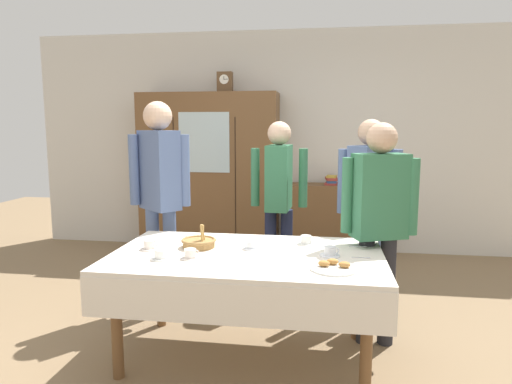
{
  "coord_description": "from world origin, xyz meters",
  "views": [
    {
      "loc": [
        0.49,
        -3.09,
        1.56
      ],
      "look_at": [
        0.0,
        0.2,
        1.07
      ],
      "focal_mm": 32.17,
      "sensor_mm": 36.0,
      "label": 1
    }
  ],
  "objects_px": {
    "tea_cup_far_left": "(252,245)",
    "bread_basket": "(199,242)",
    "dining_table": "(246,268)",
    "mantel_clock": "(225,82)",
    "person_by_cabinet": "(379,213)",
    "tea_cup_near_right": "(161,255)",
    "spoon_far_right": "(364,258)",
    "wall_cabinet": "(209,173)",
    "tea_cup_mid_right": "(306,241)",
    "spoon_near_right": "(184,236)",
    "tea_cup_back_edge": "(190,254)",
    "person_beside_shelf": "(369,196)",
    "tea_cup_near_left": "(149,245)",
    "person_behind_table_left": "(160,184)",
    "spoon_back_edge": "(361,247)",
    "person_behind_table_right": "(279,190)",
    "tea_cup_front_edge": "(330,252)",
    "pastry_plate": "(334,267)",
    "bookshelf_low": "(330,220)",
    "book_stack": "(331,180)"
  },
  "relations": [
    {
      "from": "wall_cabinet",
      "to": "spoon_near_right",
      "type": "height_order",
      "value": "wall_cabinet"
    },
    {
      "from": "tea_cup_near_right",
      "to": "wall_cabinet",
      "type": "bearing_deg",
      "value": 97.93
    },
    {
      "from": "tea_cup_near_left",
      "to": "spoon_near_right",
      "type": "height_order",
      "value": "tea_cup_near_left"
    },
    {
      "from": "bread_basket",
      "to": "tea_cup_front_edge",
      "type": "bearing_deg",
      "value": -5.44
    },
    {
      "from": "bread_basket",
      "to": "person_beside_shelf",
      "type": "xyz_separation_m",
      "value": [
        1.22,
        0.89,
        0.22
      ]
    },
    {
      "from": "person_behind_table_left",
      "to": "dining_table",
      "type": "bearing_deg",
      "value": -41.28
    },
    {
      "from": "person_by_cabinet",
      "to": "dining_table",
      "type": "bearing_deg",
      "value": -157.39
    },
    {
      "from": "tea_cup_far_left",
      "to": "bread_basket",
      "type": "relative_size",
      "value": 0.54
    },
    {
      "from": "spoon_back_edge",
      "to": "tea_cup_near_right",
      "type": "bearing_deg",
      "value": -159.09
    },
    {
      "from": "person_by_cabinet",
      "to": "tea_cup_front_edge",
      "type": "bearing_deg",
      "value": -136.44
    },
    {
      "from": "tea_cup_back_edge",
      "to": "person_behind_table_left",
      "type": "height_order",
      "value": "person_behind_table_left"
    },
    {
      "from": "tea_cup_near_left",
      "to": "spoon_back_edge",
      "type": "bearing_deg",
      "value": 10.73
    },
    {
      "from": "tea_cup_back_edge",
      "to": "person_beside_shelf",
      "type": "relative_size",
      "value": 0.08
    },
    {
      "from": "tea_cup_far_left",
      "to": "tea_cup_back_edge",
      "type": "bearing_deg",
      "value": -140.62
    },
    {
      "from": "tea_cup_front_edge",
      "to": "spoon_far_right",
      "type": "bearing_deg",
      "value": -3.73
    },
    {
      "from": "dining_table",
      "to": "bread_basket",
      "type": "relative_size",
      "value": 7.41
    },
    {
      "from": "person_behind_table_left",
      "to": "spoon_back_edge",
      "type": "bearing_deg",
      "value": -15.5
    },
    {
      "from": "tea_cup_mid_right",
      "to": "dining_table",
      "type": "bearing_deg",
      "value": -139.27
    },
    {
      "from": "tea_cup_mid_right",
      "to": "person_by_cabinet",
      "type": "xyz_separation_m",
      "value": [
        0.5,
        0.04,
        0.21
      ]
    },
    {
      "from": "mantel_clock",
      "to": "tea_cup_near_right",
      "type": "relative_size",
      "value": 1.85
    },
    {
      "from": "bread_basket",
      "to": "dining_table",
      "type": "bearing_deg",
      "value": -20.3
    },
    {
      "from": "tea_cup_near_left",
      "to": "spoon_far_right",
      "type": "height_order",
      "value": "tea_cup_near_left"
    },
    {
      "from": "bread_basket",
      "to": "spoon_near_right",
      "type": "bearing_deg",
      "value": 124.22
    },
    {
      "from": "mantel_clock",
      "to": "person_by_cabinet",
      "type": "xyz_separation_m",
      "value": [
        1.57,
        -2.23,
        -1.11
      ]
    },
    {
      "from": "person_behind_table_right",
      "to": "person_by_cabinet",
      "type": "bearing_deg",
      "value": -49.5
    },
    {
      "from": "bread_basket",
      "to": "person_behind_table_left",
      "type": "relative_size",
      "value": 0.14
    },
    {
      "from": "tea_cup_back_edge",
      "to": "tea_cup_mid_right",
      "type": "distance_m",
      "value": 0.85
    },
    {
      "from": "tea_cup_near_right",
      "to": "person_behind_table_right",
      "type": "xyz_separation_m",
      "value": [
        0.6,
        1.47,
        0.22
      ]
    },
    {
      "from": "bookshelf_low",
      "to": "tea_cup_near_right",
      "type": "distance_m",
      "value": 3.04
    },
    {
      "from": "tea_cup_near_left",
      "to": "person_behind_table_left",
      "type": "xyz_separation_m",
      "value": [
        -0.18,
        0.72,
        0.33
      ]
    },
    {
      "from": "tea_cup_front_edge",
      "to": "person_behind_table_left",
      "type": "distance_m",
      "value": 1.6
    },
    {
      "from": "person_behind_table_right",
      "to": "book_stack",
      "type": "bearing_deg",
      "value": 69.85
    },
    {
      "from": "dining_table",
      "to": "tea_cup_front_edge",
      "type": "bearing_deg",
      "value": 4.85
    },
    {
      "from": "tea_cup_back_edge",
      "to": "tea_cup_far_left",
      "type": "distance_m",
      "value": 0.45
    },
    {
      "from": "tea_cup_far_left",
      "to": "pastry_plate",
      "type": "bearing_deg",
      "value": -34.23
    },
    {
      "from": "tea_cup_far_left",
      "to": "dining_table",
      "type": "bearing_deg",
      "value": -95.98
    },
    {
      "from": "bread_basket",
      "to": "pastry_plate",
      "type": "height_order",
      "value": "bread_basket"
    },
    {
      "from": "wall_cabinet",
      "to": "book_stack",
      "type": "height_order",
      "value": "wall_cabinet"
    },
    {
      "from": "tea_cup_mid_right",
      "to": "spoon_near_right",
      "type": "distance_m",
      "value": 0.93
    },
    {
      "from": "bookshelf_low",
      "to": "person_behind_table_left",
      "type": "xyz_separation_m",
      "value": [
        -1.44,
        -1.89,
        0.65
      ]
    },
    {
      "from": "tea_cup_front_edge",
      "to": "spoon_far_right",
      "type": "relative_size",
      "value": 1.09
    },
    {
      "from": "tea_cup_front_edge",
      "to": "tea_cup_far_left",
      "type": "height_order",
      "value": "same"
    },
    {
      "from": "tea_cup_near_right",
      "to": "spoon_near_right",
      "type": "xyz_separation_m",
      "value": [
        -0.03,
        0.59,
        -0.02
      ]
    },
    {
      "from": "tea_cup_front_edge",
      "to": "person_by_cabinet",
      "type": "bearing_deg",
      "value": 43.56
    },
    {
      "from": "tea_cup_near_left",
      "to": "pastry_plate",
      "type": "height_order",
      "value": "tea_cup_near_left"
    },
    {
      "from": "tea_cup_near_right",
      "to": "spoon_far_right",
      "type": "height_order",
      "value": "tea_cup_near_right"
    },
    {
      "from": "pastry_plate",
      "to": "person_beside_shelf",
      "type": "xyz_separation_m",
      "value": [
        0.31,
        1.24,
        0.24
      ]
    },
    {
      "from": "wall_cabinet",
      "to": "tea_cup_mid_right",
      "type": "distance_m",
      "value": 2.61
    },
    {
      "from": "spoon_near_right",
      "to": "spoon_back_edge",
      "type": "bearing_deg",
      "value": -4.75
    },
    {
      "from": "tea_cup_far_left",
      "to": "bread_basket",
      "type": "distance_m",
      "value": 0.37
    }
  ]
}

